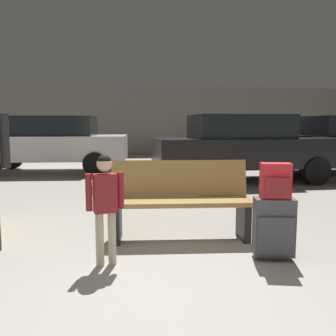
{
  "coord_description": "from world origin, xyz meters",
  "views": [
    {
      "loc": [
        -0.14,
        -2.53,
        1.32
      ],
      "look_at": [
        0.21,
        1.3,
        0.85
      ],
      "focal_mm": 39.25,
      "sensor_mm": 36.0,
      "label": 1
    }
  ],
  "objects_px": {
    "suitcase": "(274,227)",
    "backpack_bright": "(276,181)",
    "parked_car_far": "(51,142)",
    "bench": "(180,200)",
    "parked_car_near": "(243,146)",
    "child": "(105,198)"
  },
  "relations": [
    {
      "from": "parked_car_far",
      "to": "child",
      "type": "bearing_deg",
      "value": -73.99
    },
    {
      "from": "backpack_bright",
      "to": "bench",
      "type": "bearing_deg",
      "value": 136.79
    },
    {
      "from": "bench",
      "to": "child",
      "type": "bearing_deg",
      "value": -136.3
    },
    {
      "from": "backpack_bright",
      "to": "child",
      "type": "distance_m",
      "value": 1.62
    },
    {
      "from": "bench",
      "to": "suitcase",
      "type": "distance_m",
      "value": 1.13
    },
    {
      "from": "backpack_bright",
      "to": "child",
      "type": "xyz_separation_m",
      "value": [
        -1.61,
        0.0,
        -0.13
      ]
    },
    {
      "from": "suitcase",
      "to": "parked_car_far",
      "type": "distance_m",
      "value": 7.69
    },
    {
      "from": "suitcase",
      "to": "child",
      "type": "bearing_deg",
      "value": 179.85
    },
    {
      "from": "parked_car_far",
      "to": "parked_car_near",
      "type": "relative_size",
      "value": 0.99
    },
    {
      "from": "backpack_bright",
      "to": "parked_car_far",
      "type": "bearing_deg",
      "value": 117.65
    },
    {
      "from": "child",
      "to": "suitcase",
      "type": "bearing_deg",
      "value": -0.15
    },
    {
      "from": "child",
      "to": "parked_car_far",
      "type": "height_order",
      "value": "parked_car_far"
    },
    {
      "from": "bench",
      "to": "parked_car_far",
      "type": "height_order",
      "value": "parked_car_far"
    },
    {
      "from": "suitcase",
      "to": "parked_car_far",
      "type": "bearing_deg",
      "value": 117.66
    },
    {
      "from": "bench",
      "to": "child",
      "type": "xyz_separation_m",
      "value": [
        -0.8,
        -0.76,
        0.2
      ]
    },
    {
      "from": "bench",
      "to": "parked_car_near",
      "type": "xyz_separation_m",
      "value": [
        1.96,
        4.05,
        0.36
      ]
    },
    {
      "from": "suitcase",
      "to": "backpack_bright",
      "type": "bearing_deg",
      "value": -133.3
    },
    {
      "from": "parked_car_near",
      "to": "backpack_bright",
      "type": "bearing_deg",
      "value": -103.38
    },
    {
      "from": "child",
      "to": "parked_car_near",
      "type": "height_order",
      "value": "parked_car_near"
    },
    {
      "from": "suitcase",
      "to": "parked_car_near",
      "type": "distance_m",
      "value": 4.98
    },
    {
      "from": "backpack_bright",
      "to": "suitcase",
      "type": "bearing_deg",
      "value": 46.7
    },
    {
      "from": "child",
      "to": "backpack_bright",
      "type": "bearing_deg",
      "value": -0.16
    }
  ]
}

